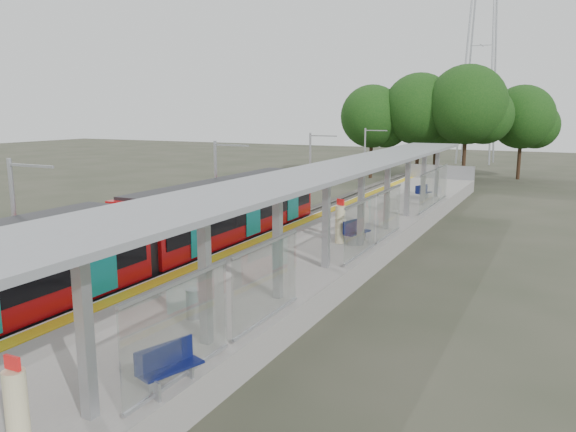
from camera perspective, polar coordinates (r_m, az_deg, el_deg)
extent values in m
cube|color=#59544C|center=(29.95, -3.27, -2.49)|extent=(3.00, 70.00, 0.24)
cube|color=gray|center=(27.97, 4.77, -2.66)|extent=(6.00, 50.00, 1.00)
cube|color=gold|center=(28.87, 0.08, -1.16)|extent=(0.60, 50.00, 0.02)
cube|color=#9EA0A5|center=(51.53, 15.13, 4.36)|extent=(6.00, 0.10, 1.20)
cube|color=black|center=(27.65, -5.96, -2.52)|extent=(2.50, 13.50, 0.70)
cube|color=red|center=(27.34, -6.02, 0.75)|extent=(2.65, 13.50, 2.50)
cube|color=black|center=(27.33, -6.02, 0.85)|extent=(2.72, 12.96, 1.20)
cube|color=black|center=(27.14, -6.07, 3.46)|extent=(2.40, 12.82, 0.15)
cube|color=#0E8E8D|center=(26.67, -3.55, 0.21)|extent=(0.04, 1.30, 2.00)
cylinder|color=black|center=(24.01, -12.00, -5.48)|extent=(2.20, 0.70, 0.70)
cube|color=black|center=(21.89, -15.93, -2.76)|extent=(2.30, 0.80, 2.40)
cube|color=#9EA0A5|center=(11.60, -19.94, -11.09)|extent=(0.25, 0.25, 3.50)
cube|color=#9EA0A5|center=(14.47, -8.42, -6.23)|extent=(0.25, 0.25, 3.50)
cube|color=#9EA0A5|center=(17.77, -1.06, -2.93)|extent=(0.25, 0.25, 3.50)
cube|color=#9EA0A5|center=(21.32, 3.90, -0.66)|extent=(0.25, 0.25, 3.50)
cube|color=#9EA0A5|center=(25.00, 7.42, 0.96)|extent=(0.25, 0.25, 3.50)
cube|color=#9EA0A5|center=(28.77, 10.03, 2.15)|extent=(0.25, 0.25, 3.50)
cube|color=#9EA0A5|center=(32.60, 12.03, 3.06)|extent=(0.25, 0.25, 3.50)
cube|color=#9EA0A5|center=(36.46, 13.61, 3.78)|extent=(0.25, 0.25, 3.50)
cube|color=#9EA0A5|center=(40.34, 14.89, 4.36)|extent=(0.25, 0.25, 3.50)
cube|color=gray|center=(23.03, 4.95, 4.77)|extent=(3.20, 38.00, 0.16)
cylinder|color=#9EA0A5|center=(23.65, 1.44, 4.77)|extent=(0.24, 38.00, 0.24)
cube|color=silver|center=(12.74, -10.93, -11.32)|extent=(0.05, 3.70, 2.20)
cube|color=silver|center=(15.90, -2.14, -6.63)|extent=(0.05, 3.70, 2.20)
cube|color=silver|center=(23.02, 7.40, -1.27)|extent=(0.05, 3.70, 2.20)
cube|color=silver|center=(26.77, 10.21, 0.32)|extent=(0.05, 3.70, 2.20)
cube|color=silver|center=(34.44, 13.96, 2.46)|extent=(0.05, 3.70, 2.20)
cube|color=silver|center=(38.32, 15.27, 3.20)|extent=(0.05, 3.70, 2.20)
cylinder|color=#382316|center=(59.32, 8.41, 5.89)|extent=(0.36, 0.36, 4.24)
sphere|color=#234A15|center=(59.13, 8.52, 9.99)|extent=(6.44, 6.44, 6.44)
cylinder|color=#382316|center=(58.90, 12.99, 5.94)|extent=(0.36, 0.36, 4.72)
sphere|color=#234A15|center=(58.72, 13.19, 10.54)|extent=(7.18, 7.18, 7.18)
cylinder|color=#382316|center=(62.26, 14.69, 5.92)|extent=(0.36, 0.36, 4.33)
sphere|color=#234A15|center=(62.08, 14.89, 9.91)|extent=(6.58, 6.58, 6.58)
cylinder|color=#382316|center=(57.57, 17.45, 5.76)|extent=(0.36, 0.36, 5.00)
sphere|color=#234A15|center=(57.40, 17.73, 10.74)|extent=(7.61, 7.61, 7.61)
cylinder|color=#382316|center=(62.10, 22.43, 5.40)|extent=(0.36, 0.36, 4.20)
sphere|color=#234A15|center=(61.91, 22.70, 9.27)|extent=(6.39, 6.39, 6.39)
cylinder|color=#9EA0A5|center=(20.85, -25.89, -2.12)|extent=(0.16, 0.16, 5.40)
cube|color=#9EA0A5|center=(19.70, -24.68, 4.67)|extent=(2.00, 0.08, 0.08)
cylinder|color=#9EA0A5|center=(29.57, -7.32, 2.36)|extent=(0.16, 0.16, 5.40)
cube|color=#9EA0A5|center=(28.78, -5.76, 7.17)|extent=(2.00, 0.08, 0.08)
cylinder|color=#9EA0A5|center=(40.03, 2.26, 4.59)|extent=(0.16, 0.16, 5.40)
cube|color=#9EA0A5|center=(39.45, 3.62, 8.13)|extent=(2.00, 0.08, 0.08)
cylinder|color=#9EA0A5|center=(51.17, 7.79, 5.82)|extent=(0.16, 0.16, 5.40)
cube|color=#9EA0A5|center=(50.71, 8.95, 8.58)|extent=(2.00, 0.08, 0.08)
cube|color=#101953|center=(12.81, -11.71, -14.97)|extent=(0.88, 1.50, 0.06)
cube|color=#101953|center=(12.80, -12.46, -13.60)|extent=(0.52, 1.38, 0.53)
cube|color=#9EA0A5|center=(12.51, -13.37, -16.82)|extent=(0.38, 0.18, 0.42)
cube|color=#9EA0A5|center=(13.31, -10.10, -14.93)|extent=(0.38, 0.18, 0.42)
cube|color=#101953|center=(25.69, 7.07, -1.69)|extent=(0.84, 1.63, 0.06)
cube|color=#101953|center=(25.69, 6.65, -0.97)|extent=(0.44, 1.53, 0.57)
cube|color=#9EA0A5|center=(25.17, 6.59, -2.50)|extent=(0.42, 0.16, 0.46)
cube|color=#9EA0A5|center=(26.32, 7.51, -1.94)|extent=(0.42, 0.16, 0.46)
cube|color=#101953|center=(39.37, 13.64, 2.31)|extent=(0.88, 1.43, 0.05)
cube|color=#101953|center=(39.37, 13.40, 2.72)|extent=(0.55, 1.30, 0.50)
cube|color=#9EA0A5|center=(38.87, 13.45, 1.90)|extent=(0.36, 0.18, 0.40)
cube|color=#9EA0A5|center=(39.93, 13.81, 2.11)|extent=(0.36, 0.18, 0.40)
cylinder|color=beige|center=(11.42, -25.82, -17.41)|extent=(0.40, 0.40, 1.51)
cube|color=red|center=(11.04, -26.21, -13.23)|extent=(0.35, 0.07, 0.25)
cylinder|color=beige|center=(25.49, 5.32, -0.86)|extent=(0.46, 0.46, 1.72)
cube|color=red|center=(25.31, 5.36, 1.43)|extent=(0.40, 0.21, 0.29)
cylinder|color=#9EA0A5|center=(16.63, -9.59, -8.77)|extent=(0.48, 0.48, 0.87)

